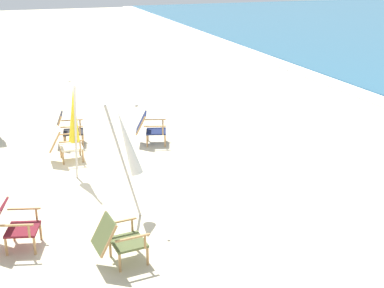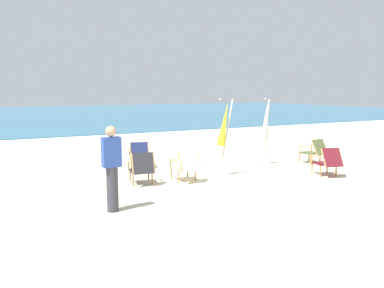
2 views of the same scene
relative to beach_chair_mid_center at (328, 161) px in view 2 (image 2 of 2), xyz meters
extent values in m
plane|color=beige|center=(-1.94, 1.59, -0.42)|extent=(80.00, 80.00, 0.00)
cube|color=#2D6684|center=(-1.94, 31.76, -0.37)|extent=(80.00, 40.00, 0.10)
cube|color=white|center=(-1.94, 11.46, -0.39)|extent=(80.00, 1.10, 0.06)
cube|color=maroon|center=(0.04, 0.16, -0.10)|extent=(0.63, 0.60, 0.04)
cube|color=maroon|center=(-0.05, -0.19, 0.12)|extent=(0.55, 0.41, 0.47)
cylinder|color=#AD7F4C|center=(-0.12, 0.43, -0.26)|extent=(0.04, 0.04, 0.32)
cylinder|color=#AD7F4C|center=(0.33, 0.31, -0.26)|extent=(0.04, 0.04, 0.32)
cylinder|color=#AD7F4C|center=(-0.24, 0.02, -0.26)|extent=(0.04, 0.04, 0.32)
cylinder|color=#AD7F4C|center=(0.21, -0.11, -0.26)|extent=(0.04, 0.04, 0.32)
cube|color=#AD7F4C|center=(-0.23, 0.22, 0.12)|extent=(0.17, 0.52, 0.02)
cylinder|color=#AD7F4C|center=(-0.18, 0.40, 0.01)|extent=(0.04, 0.04, 0.22)
cube|color=#AD7F4C|center=(0.31, 0.07, 0.12)|extent=(0.17, 0.52, 0.02)
cylinder|color=#AD7F4C|center=(0.36, 0.25, 0.01)|extent=(0.04, 0.04, 0.22)
cylinder|color=#AD7F4C|center=(-0.30, -0.13, 0.12)|extent=(0.12, 0.29, 0.47)
cylinder|color=#AD7F4C|center=(0.19, -0.26, 0.12)|extent=(0.12, 0.29, 0.47)
cube|color=#19234C|center=(-4.08, 3.50, -0.10)|extent=(0.63, 0.61, 0.04)
cube|color=#19234C|center=(-4.18, 3.16, 0.13)|extent=(0.55, 0.40, 0.48)
cylinder|color=#AD7F4C|center=(-4.25, 3.77, -0.26)|extent=(0.04, 0.04, 0.32)
cylinder|color=#AD7F4C|center=(-3.80, 3.64, -0.26)|extent=(0.04, 0.04, 0.32)
cylinder|color=#AD7F4C|center=(-4.37, 3.36, -0.26)|extent=(0.04, 0.04, 0.32)
cylinder|color=#AD7F4C|center=(-3.92, 3.22, -0.26)|extent=(0.04, 0.04, 0.32)
cube|color=#AD7F4C|center=(-4.36, 3.56, 0.12)|extent=(0.18, 0.52, 0.02)
cylinder|color=#AD7F4C|center=(-4.30, 3.74, 0.01)|extent=(0.04, 0.04, 0.22)
cube|color=#AD7F4C|center=(-3.82, 3.40, 0.12)|extent=(0.18, 0.52, 0.02)
cylinder|color=#AD7F4C|center=(-3.77, 3.58, 0.01)|extent=(0.04, 0.04, 0.22)
cylinder|color=#AD7F4C|center=(-4.43, 3.23, 0.13)|extent=(0.12, 0.27, 0.48)
cylinder|color=#AD7F4C|center=(-3.94, 3.08, 0.13)|extent=(0.12, 0.27, 0.48)
cube|color=#515B33|center=(0.99, 1.64, -0.10)|extent=(0.57, 0.53, 0.04)
cube|color=#515B33|center=(1.03, 1.28, 0.12)|extent=(0.52, 0.34, 0.47)
cylinder|color=#AD7F4C|center=(0.73, 1.83, -0.26)|extent=(0.04, 0.04, 0.32)
cylinder|color=#AD7F4C|center=(1.20, 1.88, -0.26)|extent=(0.04, 0.04, 0.32)
cylinder|color=#AD7F4C|center=(0.78, 1.40, -0.26)|extent=(0.04, 0.04, 0.32)
cylinder|color=#AD7F4C|center=(1.24, 1.45, -0.26)|extent=(0.04, 0.04, 0.32)
cube|color=#AD7F4C|center=(0.71, 1.59, 0.12)|extent=(0.09, 0.53, 0.02)
cylinder|color=#AD7F4C|center=(0.69, 1.78, 0.01)|extent=(0.04, 0.04, 0.22)
cube|color=#AD7F4C|center=(1.27, 1.65, 0.12)|extent=(0.09, 0.53, 0.02)
cylinder|color=#AD7F4C|center=(1.25, 1.84, 0.01)|extent=(0.04, 0.04, 0.22)
cylinder|color=#AD7F4C|center=(0.77, 1.25, 0.12)|extent=(0.07, 0.29, 0.47)
cylinder|color=#AD7F4C|center=(1.28, 1.31, 0.12)|extent=(0.07, 0.29, 0.47)
cube|color=beige|center=(-3.63, 1.38, -0.10)|extent=(0.52, 0.48, 0.04)
cube|color=beige|center=(-3.63, 1.02, 0.12)|extent=(0.49, 0.29, 0.47)
cylinder|color=#AD7F4C|center=(-3.87, 1.60, -0.26)|extent=(0.04, 0.04, 0.32)
cylinder|color=#AD7F4C|center=(-3.40, 1.60, -0.26)|extent=(0.04, 0.04, 0.32)
cylinder|color=#AD7F4C|center=(-3.87, 1.17, -0.26)|extent=(0.04, 0.04, 0.32)
cylinder|color=#AD7F4C|center=(-3.40, 1.17, -0.26)|extent=(0.04, 0.04, 0.32)
cube|color=#AD7F4C|center=(-3.91, 1.36, 0.12)|extent=(0.04, 0.53, 0.02)
cylinder|color=#AD7F4C|center=(-3.91, 1.55, 0.01)|extent=(0.04, 0.04, 0.22)
cube|color=#AD7F4C|center=(-3.35, 1.36, 0.12)|extent=(0.04, 0.53, 0.02)
cylinder|color=#AD7F4C|center=(-3.35, 1.55, 0.01)|extent=(0.04, 0.04, 0.22)
cylinder|color=#AD7F4C|center=(-3.89, 1.02, 0.12)|extent=(0.04, 0.29, 0.47)
cylinder|color=#AD7F4C|center=(-3.38, 1.02, 0.12)|extent=(0.04, 0.29, 0.47)
cube|color=#28282D|center=(-4.71, 1.57, -0.10)|extent=(0.59, 0.55, 0.04)
cube|color=#28282D|center=(-4.76, 1.24, 0.14)|extent=(0.52, 0.30, 0.50)
cylinder|color=#AD7F4C|center=(-4.91, 1.82, -0.26)|extent=(0.04, 0.04, 0.32)
cylinder|color=#AD7F4C|center=(-4.44, 1.75, -0.26)|extent=(0.04, 0.04, 0.32)
cylinder|color=#AD7F4C|center=(-4.97, 1.39, -0.26)|extent=(0.04, 0.04, 0.32)
cylinder|color=#AD7F4C|center=(-4.51, 1.32, -0.26)|extent=(0.04, 0.04, 0.32)
cube|color=#AD7F4C|center=(-4.99, 1.59, 0.12)|extent=(0.12, 0.53, 0.02)
cylinder|color=#AD7F4C|center=(-4.96, 1.78, 0.01)|extent=(0.04, 0.04, 0.22)
cube|color=#AD7F4C|center=(-4.44, 1.51, 0.12)|extent=(0.12, 0.53, 0.02)
cylinder|color=#AD7F4C|center=(-4.41, 1.69, 0.01)|extent=(0.04, 0.04, 0.22)
cylinder|color=#AD7F4C|center=(-5.01, 1.28, 0.14)|extent=(0.07, 0.23, 0.50)
cylinder|color=#AD7F4C|center=(-4.51, 1.20, 0.14)|extent=(0.07, 0.23, 0.50)
cylinder|color=#B7B2A8|center=(-0.55, 1.93, 0.59)|extent=(0.30, 0.55, 2.04)
cone|color=white|center=(-0.51, 2.02, 0.95)|extent=(0.42, 0.56, 1.17)
sphere|color=#B7B2A8|center=(-0.43, 2.17, 1.61)|extent=(0.06, 0.06, 0.06)
cylinder|color=#B7B2A8|center=(-2.36, 1.36, 0.61)|extent=(0.46, 0.09, 2.07)
cone|color=yellow|center=(-2.43, 1.36, 0.97)|extent=(0.46, 0.26, 1.18)
sphere|color=#B7B2A8|center=(-2.56, 1.34, 1.64)|extent=(0.06, 0.06, 0.06)
cylinder|color=#383842|center=(-5.93, -0.27, 0.01)|extent=(0.22, 0.22, 0.86)
cube|color=#2D4CA5|center=(-5.93, -0.27, 0.72)|extent=(0.35, 0.21, 0.56)
sphere|color=tan|center=(-5.93, -0.27, 1.11)|extent=(0.20, 0.20, 0.20)
camera|label=1|loc=(7.99, 0.21, 3.95)|focal=50.00mm
camera|label=2|loc=(-7.75, -7.06, 1.84)|focal=35.00mm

